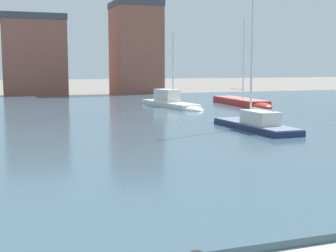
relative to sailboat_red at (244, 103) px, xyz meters
name	(u,v)px	position (x,y,z in m)	size (l,w,h in m)	color
harbor_water	(59,119)	(-17.28, -4.65, -0.30)	(89.24, 51.63, 0.30)	#3D5666
sailboat_red	(244,103)	(0.00, 0.00, 0.00)	(2.52, 9.84, 8.20)	red
sailboat_navy	(251,125)	(-7.69, -14.85, 0.03)	(1.88, 7.87, 7.72)	navy
sailboat_white	(172,104)	(-6.90, 0.34, 0.12)	(2.84, 9.63, 6.89)	white
townhouse_tall_gabled	(34,56)	(-16.96, 25.25, 4.79)	(8.01, 6.58, 10.45)	#8E5142
townhouse_narrow_midrow	(136,49)	(-3.82, 23.23, 5.77)	(6.13, 6.68, 12.41)	#8E5142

